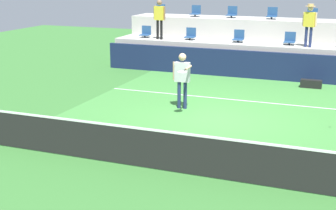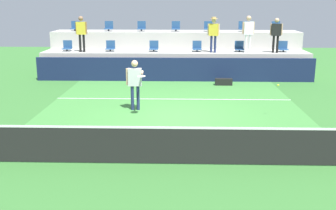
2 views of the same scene
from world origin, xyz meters
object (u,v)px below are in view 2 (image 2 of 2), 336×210
at_px(stadium_chair_lower_left, 110,47).
at_px(tennis_player, 135,80).
at_px(spectator_with_hat, 214,31).
at_px(equipment_bag, 224,82).
at_px(stadium_chair_upper_center, 176,27).
at_px(stadium_chair_upper_far_right, 276,27).
at_px(spectator_in_grey, 276,32).
at_px(stadium_chair_lower_far_right, 283,47).
at_px(stadium_chair_upper_left, 109,27).
at_px(stadium_chair_upper_mid_left, 141,27).
at_px(tennis_ball, 278,85).
at_px(spectator_leaning_on_rail, 81,30).
at_px(stadium_chair_upper_right, 243,27).
at_px(stadium_chair_lower_mid_left, 154,47).
at_px(spectator_in_white, 248,30).
at_px(stadium_chair_lower_mid_right, 197,47).
at_px(stadium_chair_upper_far_left, 75,27).
at_px(stadium_chair_upper_mid_right, 208,27).
at_px(stadium_chair_lower_right, 239,47).
at_px(stadium_chair_lower_far_left, 67,47).

height_order(stadium_chair_lower_left, tennis_player, stadium_chair_lower_left).
bearing_deg(spectator_with_hat, equipment_bag, -77.54).
relative_size(stadium_chair_upper_center, equipment_bag, 0.68).
bearing_deg(stadium_chair_upper_far_right, spectator_in_grey, -102.37).
relative_size(stadium_chair_lower_far_right, stadium_chair_upper_left, 1.00).
height_order(stadium_chair_upper_mid_left, tennis_ball, stadium_chair_upper_mid_left).
height_order(spectator_leaning_on_rail, tennis_ball, spectator_leaning_on_rail).
height_order(stadium_chair_upper_right, spectator_with_hat, spectator_with_hat).
height_order(stadium_chair_lower_mid_left, stadium_chair_upper_mid_left, stadium_chair_upper_mid_left).
xyz_separation_m(stadium_chair_upper_left, tennis_player, (2.28, -8.27, -1.24)).
xyz_separation_m(stadium_chair_lower_far_right, spectator_in_white, (-1.80, -0.38, 0.84)).
distance_m(stadium_chair_upper_center, spectator_with_hat, 2.84).
height_order(stadium_chair_lower_mid_right, equipment_bag, stadium_chair_lower_mid_right).
bearing_deg(spectator_leaning_on_rail, spectator_in_grey, 0.00).
bearing_deg(stadium_chair_upper_far_left, stadium_chair_lower_far_right, -9.60).
relative_size(stadium_chair_upper_left, spectator_with_hat, 0.31).
relative_size(spectator_in_grey, equipment_bag, 2.15).
xyz_separation_m(spectator_leaning_on_rail, equipment_bag, (6.72, -1.71, -2.14)).
bearing_deg(stadium_chair_lower_mid_right, stadium_chair_lower_mid_left, 180.00).
xyz_separation_m(tennis_player, tennis_ball, (4.68, -0.75, 0.00)).
xyz_separation_m(stadium_chair_upper_far_right, spectator_leaning_on_rail, (-9.79, -2.18, -0.03)).
height_order(stadium_chair_upper_center, stadium_chair_upper_mid_right, same).
bearing_deg(spectator_with_hat, stadium_chair_upper_left, 157.96).
bearing_deg(tennis_player, stadium_chair_upper_mid_right, 70.03).
bearing_deg(stadium_chair_upper_far_right, stadium_chair_upper_left, 180.00).
height_order(stadium_chair_lower_right, stadium_chair_upper_far_right, stadium_chair_upper_far_right).
relative_size(stadium_chair_upper_left, stadium_chair_upper_right, 1.00).
xyz_separation_m(stadium_chair_lower_mid_right, stadium_chair_upper_center, (-1.07, 1.80, 0.85)).
distance_m(stadium_chair_lower_mid_right, equipment_bag, 2.72).
relative_size(stadium_chair_lower_far_right, stadium_chair_upper_right, 1.00).
bearing_deg(stadium_chair_upper_right, stadium_chair_lower_far_right, -46.08).
relative_size(stadium_chair_upper_left, stadium_chair_upper_mid_right, 1.00).
relative_size(stadium_chair_lower_mid_left, tennis_player, 0.30).
height_order(stadium_chair_lower_mid_right, stadium_chair_upper_mid_right, stadium_chair_upper_mid_right).
bearing_deg(stadium_chair_upper_far_right, spectator_leaning_on_rail, -167.43).
relative_size(stadium_chair_upper_right, spectator_in_grey, 0.32).
xyz_separation_m(stadium_chair_lower_mid_left, stadium_chair_upper_center, (1.06, 1.80, 0.85)).
height_order(stadium_chair_upper_far_right, equipment_bag, stadium_chair_upper_far_right).
relative_size(stadium_chair_upper_left, stadium_chair_upper_far_right, 1.00).
bearing_deg(stadium_chair_lower_left, stadium_chair_upper_mid_left, 52.37).
bearing_deg(stadium_chair_lower_far_left, tennis_ball, -39.58).
height_order(stadium_chair_upper_mid_right, spectator_in_white, spectator_in_white).
xyz_separation_m(stadium_chair_upper_center, spectator_with_hat, (1.82, -2.18, -0.04)).
bearing_deg(stadium_chair_upper_far_right, stadium_chair_lower_left, -168.02).
height_order(stadium_chair_upper_center, spectator_in_white, spectator_in_white).
height_order(stadium_chair_lower_right, spectator_leaning_on_rail, spectator_leaning_on_rail).
relative_size(stadium_chair_lower_mid_left, equipment_bag, 0.68).
distance_m(stadium_chair_lower_left, spectator_with_hat, 5.11).
distance_m(stadium_chair_upper_far_left, tennis_ball, 12.64).
bearing_deg(stadium_chair_upper_mid_right, stadium_chair_lower_far_left, -165.72).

